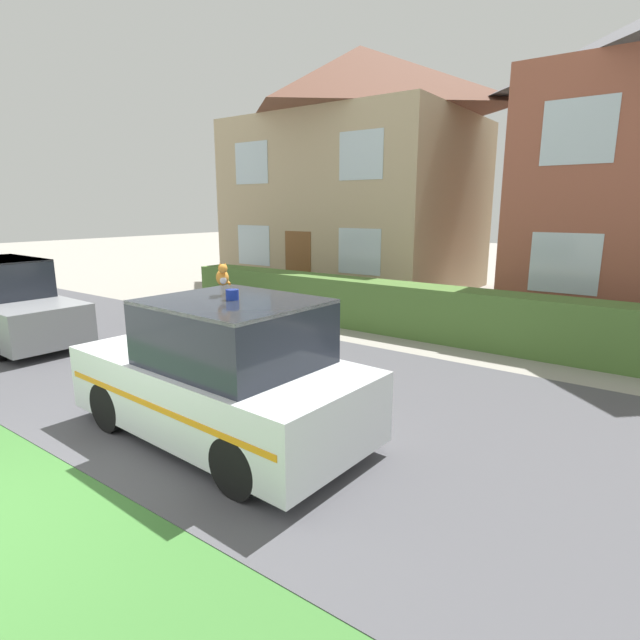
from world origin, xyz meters
The scene contains 6 objects.
road_strip centered at (0.00, 4.29, 0.01)m, with size 28.00×6.19×0.01m, color #4C4C51.
garden_hedge centered at (0.51, 8.80, 0.57)m, with size 13.71×0.86×1.15m, color #4C7233.
police_car centered at (0.60, 2.71, 0.83)m, with size 3.97×1.98×1.89m.
cat centered at (0.53, 2.84, 2.01)m, with size 0.27×0.31×0.28m.
neighbour_car_near centered at (-6.63, 3.20, 0.81)m, with size 4.51×1.72×1.75m.
house_left centered at (-4.61, 14.10, 4.11)m, with size 7.86×6.64×8.05m.
Camera 1 is at (4.97, -1.26, 2.81)m, focal length 28.00 mm.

